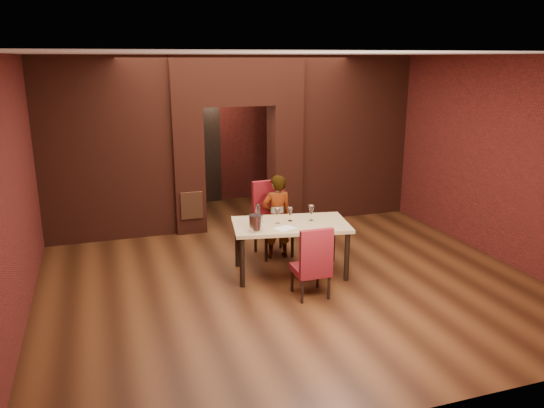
{
  "coord_description": "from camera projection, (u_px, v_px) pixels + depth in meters",
  "views": [
    {
      "loc": [
        -2.5,
        -7.56,
        3.15
      ],
      "look_at": [
        0.02,
        0.0,
        0.94
      ],
      "focal_mm": 35.0,
      "sensor_mm": 36.0,
      "label": 1
    }
  ],
  "objects": [
    {
      "name": "water_bottle",
      "position": [
        258.0,
        213.0,
        7.83
      ],
      "size": [
        0.07,
        0.07,
        0.28
      ],
      "primitive_type": "cylinder",
      "color": "silver",
      "rests_on": "dining_table"
    },
    {
      "name": "wing_wall_right",
      "position": [
        351.0,
        137.0,
        10.64
      ],
      "size": [
        2.28,
        0.35,
        3.2
      ],
      "primitive_type": "cube",
      "color": "maroon",
      "rests_on": "ground"
    },
    {
      "name": "potted_plant",
      "position": [
        311.0,
        238.0,
        8.93
      ],
      "size": [
        0.51,
        0.51,
        0.43
      ],
      "primitive_type": "imported",
      "rotation": [
        0.0,
        0.0,
        0.81
      ],
      "color": "#286620",
      "rests_on": "ground"
    },
    {
      "name": "wine_glass_b",
      "position": [
        290.0,
        214.0,
        7.89
      ],
      "size": [
        0.08,
        0.08,
        0.21
      ],
      "primitive_type": null,
      "color": "silver",
      "rests_on": "dining_table"
    },
    {
      "name": "floor",
      "position": [
        271.0,
        260.0,
        8.51
      ],
      "size": [
        8.0,
        8.0,
        0.0
      ],
      "primitive_type": "plane",
      "color": "#4B2712",
      "rests_on": "ground"
    },
    {
      "name": "wine_glass_c",
      "position": [
        311.0,
        213.0,
        7.91
      ],
      "size": [
        0.09,
        0.09,
        0.23
      ],
      "primitive_type": null,
      "color": "white",
      "rests_on": "dining_table"
    },
    {
      "name": "wine_glass_a",
      "position": [
        277.0,
        216.0,
        7.77
      ],
      "size": [
        0.09,
        0.09,
        0.23
      ],
      "primitive_type": null,
      "color": "white",
      "rests_on": "dining_table"
    },
    {
      "name": "rear_door_frame",
      "position": [
        198.0,
        156.0,
        11.68
      ],
      "size": [
        1.02,
        0.04,
        2.22
      ],
      "primitive_type": "cube",
      "color": "black",
      "rests_on": "ground"
    },
    {
      "name": "wine_bucket",
      "position": [
        256.0,
        223.0,
        7.41
      ],
      "size": [
        0.2,
        0.2,
        0.24
      ],
      "primitive_type": "cylinder",
      "color": "silver",
      "rests_on": "dining_table"
    },
    {
      "name": "wall_front",
      "position": [
        421.0,
        249.0,
        4.43
      ],
      "size": [
        7.0,
        0.04,
        3.2
      ],
      "primitive_type": "cube",
      "color": "maroon",
      "rests_on": "ground"
    },
    {
      "name": "rear_door",
      "position": [
        198.0,
        156.0,
        11.71
      ],
      "size": [
        0.9,
        0.08,
        2.1
      ],
      "primitive_type": "cube",
      "color": "black",
      "rests_on": "ground"
    },
    {
      "name": "pillar_left",
      "position": [
        188.0,
        170.0,
        9.75
      ],
      "size": [
        0.55,
        0.55,
        2.3
      ],
      "primitive_type": "cube",
      "color": "maroon",
      "rests_on": "ground"
    },
    {
      "name": "wall_right",
      "position": [
        463.0,
        150.0,
        9.16
      ],
      "size": [
        0.04,
        8.0,
        3.2
      ],
      "primitive_type": "cube",
      "color": "maroon",
      "rests_on": "ground"
    },
    {
      "name": "chair_near",
      "position": [
        311.0,
        261.0,
        7.14
      ],
      "size": [
        0.46,
        0.46,
        1.01
      ],
      "primitive_type": "cube",
      "rotation": [
        0.0,
        0.0,
        3.13
      ],
      "color": "maroon",
      "rests_on": "ground"
    },
    {
      "name": "pillar_right",
      "position": [
        285.0,
        164.0,
        10.33
      ],
      "size": [
        0.55,
        0.55,
        2.3
      ],
      "primitive_type": "cube",
      "color": "maroon",
      "rests_on": "ground"
    },
    {
      "name": "dining_table",
      "position": [
        290.0,
        248.0,
        7.92
      ],
      "size": [
        1.83,
        1.23,
        0.79
      ],
      "primitive_type": "cube",
      "rotation": [
        0.0,
        0.0,
        -0.17
      ],
      "color": "tan",
      "rests_on": "ground"
    },
    {
      "name": "tasting_sheet",
      "position": [
        285.0,
        228.0,
        7.57
      ],
      "size": [
        0.33,
        0.29,
        0.0
      ],
      "primitive_type": "cube",
      "rotation": [
        0.0,
        0.0,
        0.36
      ],
      "color": "silver",
      "rests_on": "dining_table"
    },
    {
      "name": "wing_wall_left",
      "position": [
        105.0,
        150.0,
        9.2
      ],
      "size": [
        2.28,
        0.35,
        3.2
      ],
      "primitive_type": "cube",
      "color": "maroon",
      "rests_on": "ground"
    },
    {
      "name": "wall_left",
      "position": [
        20.0,
        179.0,
        7.02
      ],
      "size": [
        0.04,
        8.0,
        3.2
      ],
      "primitive_type": "cube",
      "color": "maroon",
      "rests_on": "ground"
    },
    {
      "name": "chair_far",
      "position": [
        274.0,
        220.0,
        8.62
      ],
      "size": [
        0.6,
        0.6,
        1.21
      ],
      "primitive_type": "cube",
      "rotation": [
        0.0,
        0.0,
        0.09
      ],
      "color": "maroon",
      "rests_on": "ground"
    },
    {
      "name": "ceiling",
      "position": [
        271.0,
        54.0,
        7.66
      ],
      "size": [
        7.0,
        8.0,
        0.04
      ],
      "primitive_type": "cube",
      "color": "silver",
      "rests_on": "ground"
    },
    {
      "name": "lintel",
      "position": [
        236.0,
        80.0,
        9.61
      ],
      "size": [
        2.45,
        0.55,
        0.9
      ],
      "primitive_type": "cube",
      "color": "maroon",
      "rests_on": "ground"
    },
    {
      "name": "person_seated",
      "position": [
        277.0,
        217.0,
        8.5
      ],
      "size": [
        0.5,
        0.33,
        1.37
      ],
      "primitive_type": "imported",
      "rotation": [
        0.0,
        0.0,
        3.15
      ],
      "color": "white",
      "rests_on": "ground"
    },
    {
      "name": "vent_panel",
      "position": [
        192.0,
        206.0,
        9.64
      ],
      "size": [
        0.4,
        0.03,
        0.5
      ],
      "primitive_type": "cube",
      "color": "#A65730",
      "rests_on": "ground"
    },
    {
      "name": "wall_back",
      "position": [
        214.0,
        130.0,
        11.74
      ],
      "size": [
        7.0,
        0.04,
        3.2
      ],
      "primitive_type": "cube",
      "color": "maroon",
      "rests_on": "ground"
    }
  ]
}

